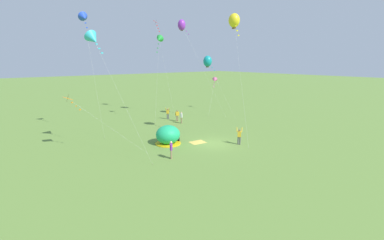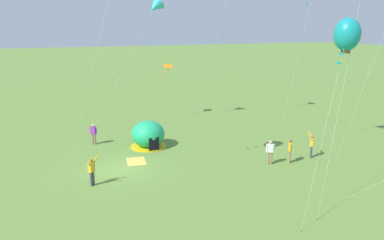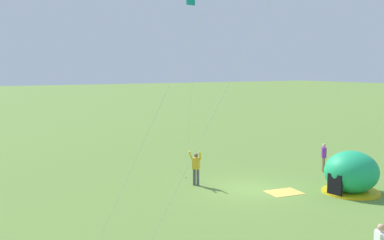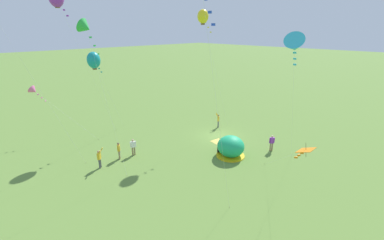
# 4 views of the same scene
# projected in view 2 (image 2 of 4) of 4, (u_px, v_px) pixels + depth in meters

# --- Properties ---
(ground_plane) EXTENTS (300.00, 300.00, 0.00)m
(ground_plane) POSITION_uv_depth(u_px,v_px,m) (121.00, 169.00, 25.19)
(ground_plane) COLOR olive
(popup_tent) EXTENTS (2.81, 2.81, 2.10)m
(popup_tent) POSITION_uv_depth(u_px,v_px,m) (148.00, 135.00, 29.57)
(popup_tent) COLOR #1EAD6B
(popup_tent) RESTS_ON ground
(picnic_blanket) EXTENTS (1.86, 1.52, 0.01)m
(picnic_blanket) POSITION_uv_depth(u_px,v_px,m) (136.00, 161.00, 26.63)
(picnic_blanket) COLOR gold
(picnic_blanket) RESTS_ON ground
(person_strolling) EXTENTS (0.70, 0.70, 1.89)m
(person_strolling) POSITION_uv_depth(u_px,v_px,m) (311.00, 144.00, 27.17)
(person_strolling) COLOR #4C4C51
(person_strolling) RESTS_ON ground
(person_near_tent) EXTENTS (0.42, 0.49, 1.72)m
(person_near_tent) POSITION_uv_depth(u_px,v_px,m) (94.00, 133.00, 30.20)
(person_near_tent) COLOR #8C7251
(person_near_tent) RESTS_ON ground
(person_arms_raised) EXTENTS (0.69, 0.71, 1.89)m
(person_arms_raised) POSITION_uv_depth(u_px,v_px,m) (92.00, 170.00, 22.38)
(person_arms_raised) COLOR #4C4C51
(person_arms_raised) RESTS_ON ground
(person_center_field) EXTENTS (0.38, 0.54, 1.72)m
(person_center_field) POSITION_uv_depth(u_px,v_px,m) (270.00, 151.00, 25.85)
(person_center_field) COLOR #8C7251
(person_center_field) RESTS_ON ground
(person_with_toddler) EXTENTS (0.51, 0.41, 1.72)m
(person_with_toddler) POSITION_uv_depth(u_px,v_px,m) (290.00, 150.00, 26.13)
(person_with_toddler) COLOR #8C7251
(person_with_toddler) RESTS_ON ground
(kite_cyan) EXTENTS (2.87, 7.79, 11.86)m
(kite_cyan) POSITION_uv_depth(u_px,v_px,m) (155.00, 7.00, 33.84)
(kite_cyan) COLOR silver
(kite_cyan) RESTS_ON ground
(kite_orange) EXTENTS (5.92, 6.10, 5.76)m
(kite_orange) POSITION_uv_depth(u_px,v_px,m) (167.00, 68.00, 37.91)
(kite_orange) COLOR silver
(kite_orange) RESTS_ON ground
(kite_teal) EXTENTS (3.19, 4.70, 9.80)m
(kite_teal) POSITION_uv_depth(u_px,v_px,m) (347.00, 35.00, 19.11)
(kite_teal) COLOR silver
(kite_teal) RESTS_ON ground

